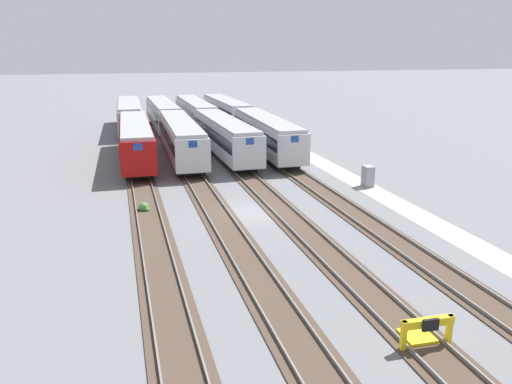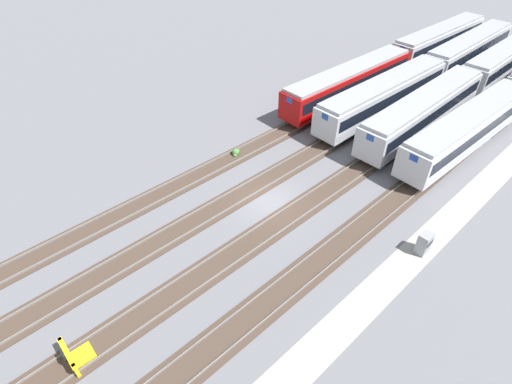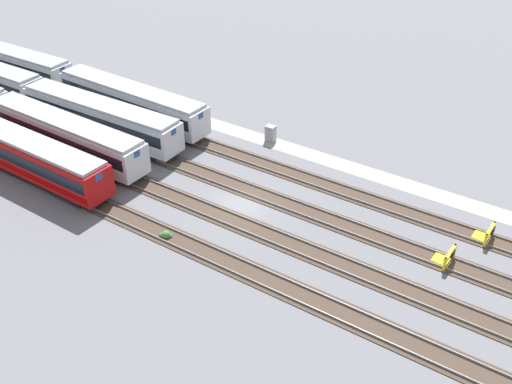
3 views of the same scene
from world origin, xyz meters
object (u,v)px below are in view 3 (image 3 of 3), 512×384
(subway_car_front_row_left_inner, at_px, (100,118))
(subway_car_back_row_centre, at_px, (132,102))
(subway_car_front_row_rightmost, at_px, (66,135))
(weed_clump, at_px, (166,235))
(bumper_stop_nearest_track, at_px, (486,234))
(electrical_cabinet, at_px, (271,134))
(subway_car_back_row_leftmost, at_px, (27,155))
(subway_car_front_row_leftmost, at_px, (9,62))
(bumper_stop_near_inner_track, at_px, (446,257))

(subway_car_front_row_left_inner, height_order, subway_car_back_row_centre, same)
(subway_car_front_row_rightmost, distance_m, weed_clump, 16.23)
(bumper_stop_nearest_track, xyz_separation_m, electrical_cabinet, (21.45, -3.99, 0.29))
(subway_car_back_row_leftmost, bearing_deg, subway_car_front_row_rightmost, -90.00)
(subway_car_front_row_leftmost, bearing_deg, subway_car_front_row_left_inner, 167.38)
(bumper_stop_nearest_track, bearing_deg, electrical_cabinet, -10.54)
(subway_car_front_row_leftmost, relative_size, electrical_cabinet, 11.29)
(bumper_stop_nearest_track, height_order, bumper_stop_near_inner_track, same)
(subway_car_front_row_leftmost, relative_size, weed_clump, 19.63)
(subway_car_front_row_leftmost, bearing_deg, subway_car_back_row_centre, 179.92)
(subway_car_front_row_left_inner, distance_m, bumper_stop_near_inner_track, 33.84)
(subway_car_front_row_rightmost, bearing_deg, electrical_cabinet, -138.03)
(bumper_stop_nearest_track, bearing_deg, weed_clump, 33.17)
(subway_car_front_row_leftmost, xyz_separation_m, bumper_stop_near_inner_track, (-52.97, 4.27, -1.53))
(subway_car_back_row_leftmost, bearing_deg, bumper_stop_nearest_track, -160.19)
(subway_car_front_row_rightmost, height_order, electrical_cabinet, subway_car_front_row_rightmost)
(electrical_cabinet, bearing_deg, subway_car_back_row_centre, 16.02)
(electrical_cabinet, bearing_deg, subway_car_back_row_leftmost, 50.23)
(subway_car_back_row_centre, distance_m, electrical_cabinet, 14.54)
(subway_car_front_row_leftmost, height_order, bumper_stop_near_inner_track, subway_car_front_row_leftmost)
(bumper_stop_near_inner_track, distance_m, weed_clump, 20.28)
(subway_car_front_row_leftmost, relative_size, subway_car_back_row_leftmost, 1.00)
(subway_car_back_row_centre, bearing_deg, subway_car_back_row_leftmost, 90.00)
(subway_car_front_row_leftmost, bearing_deg, subway_car_back_row_leftmost, 146.33)
(subway_car_front_row_leftmost, bearing_deg, electrical_cabinet, -173.16)
(subway_car_front_row_leftmost, bearing_deg, subway_car_front_row_rightmost, 155.93)
(subway_car_front_row_left_inner, relative_size, weed_clump, 19.63)
(subway_car_front_row_rightmost, height_order, bumper_stop_near_inner_track, subway_car_front_row_rightmost)
(bumper_stop_nearest_track, relative_size, bumper_stop_near_inner_track, 1.00)
(subway_car_front_row_rightmost, height_order, subway_car_back_row_centre, same)
(bumper_stop_nearest_track, bearing_deg, subway_car_front_row_left_inner, 6.88)
(subway_car_front_row_rightmost, height_order, subway_car_back_row_leftmost, same)
(subway_car_back_row_centre, height_order, electrical_cabinet, subway_car_back_row_centre)
(bumper_stop_nearest_track, bearing_deg, subway_car_back_row_centre, 0.01)
(subway_car_front_row_left_inner, relative_size, bumper_stop_nearest_track, 9.00)
(subway_car_front_row_leftmost, xyz_separation_m, subway_car_back_row_leftmost, (-19.16, 12.76, 0.00))
(subway_car_front_row_leftmost, xyz_separation_m, bumper_stop_nearest_track, (-54.54, 0.02, -1.53))
(subway_car_front_row_rightmost, xyz_separation_m, bumper_stop_nearest_track, (-35.38, -8.54, -1.53))
(bumper_stop_near_inner_track, distance_m, electrical_cabinet, 21.52)
(electrical_cabinet, xyz_separation_m, weed_clump, (-1.57, 16.98, -0.56))
(subway_car_front_row_rightmost, distance_m, bumper_stop_nearest_track, 36.43)
(electrical_cabinet, height_order, weed_clump, electrical_cabinet)
(subway_car_front_row_left_inner, height_order, subway_car_back_row_leftmost, same)
(subway_car_front_row_rightmost, relative_size, subway_car_back_row_leftmost, 1.00)
(weed_clump, bearing_deg, subway_car_front_row_leftmost, -20.57)
(bumper_stop_nearest_track, bearing_deg, subway_car_front_row_rightmost, 13.57)
(subway_car_back_row_leftmost, relative_size, subway_car_back_row_centre, 1.00)
(subway_car_back_row_leftmost, distance_m, subway_car_back_row_centre, 12.74)
(subway_car_front_row_rightmost, xyz_separation_m, bumper_stop_near_inner_track, (-33.81, -4.29, -1.53))
(subway_car_front_row_leftmost, distance_m, subway_car_front_row_left_inner, 19.63)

